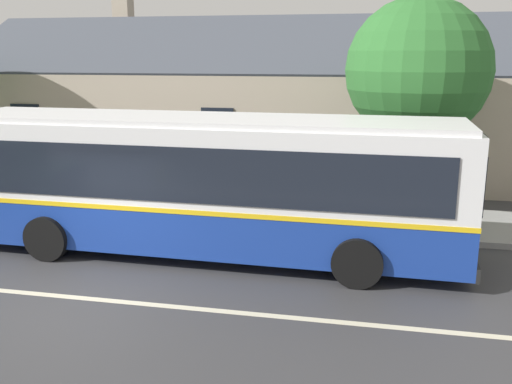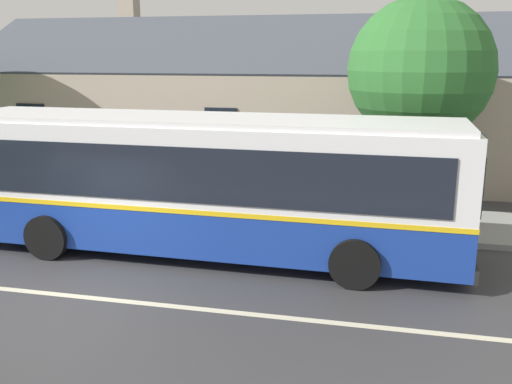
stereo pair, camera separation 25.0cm
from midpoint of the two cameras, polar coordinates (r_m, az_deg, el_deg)
The scene contains 7 objects.
ground_plane at distance 11.38m, azimuth -18.31°, elevation -9.99°, with size 300.00×300.00×0.00m, color #38383A.
sidewalk_far at distance 16.50m, azimuth -7.98°, elevation -1.78°, with size 60.00×3.00×0.15m, color gray.
lane_divider_stripe at distance 11.38m, azimuth -18.31°, elevation -9.97°, with size 60.00×0.16×0.01m, color beige.
community_building at distance 23.40m, azimuth -1.23°, elevation 7.70°, with size 20.86×8.94×6.93m.
transit_bus at distance 12.76m, azimuth -6.03°, elevation 1.09°, with size 11.62×2.93×3.10m.
bench_by_building at distance 18.70m, azimuth -23.69°, elevation 0.58°, with size 1.69×0.51×0.94m.
street_tree_primary at distance 15.88m, azimuth 15.45°, elevation 11.04°, with size 3.79×3.79×5.91m.
Camera 1 is at (5.36, -8.97, 4.43)m, focal length 40.00 mm.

